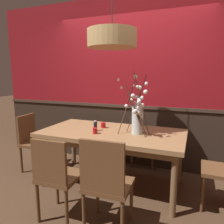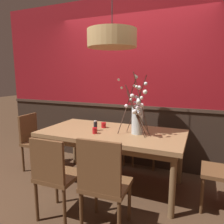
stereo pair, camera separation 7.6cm
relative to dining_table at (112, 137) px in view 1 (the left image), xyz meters
name	(u,v)px [view 1 (the left image)]	position (x,y,z in m)	size (l,w,h in m)	color
ground_plane	(112,184)	(0.00, 0.00, -0.69)	(24.00, 24.00, 0.00)	#4C3321
back_wall	(130,84)	(0.00, 0.84, 0.69)	(5.12, 0.14, 2.79)	#2D2119
dining_table	(112,137)	(0.00, 0.00, 0.00)	(1.93, 0.99, 0.78)	#997047
chair_near_side_left	(56,174)	(-0.26, -0.92, -0.17)	(0.42, 0.41, 0.92)	brown
chair_head_west_end	(33,140)	(-1.36, -0.01, -0.19)	(0.45, 0.42, 0.91)	brown
chair_far_side_right	(145,135)	(0.27, 0.89, -0.18)	(0.42, 0.40, 0.90)	brown
chair_near_side_right	(106,181)	(0.29, -0.89, -0.15)	(0.47, 0.43, 0.97)	brown
chair_far_side_left	(117,131)	(-0.25, 0.90, -0.16)	(0.48, 0.41, 0.94)	brown
vase_with_blossoms	(137,117)	(0.35, 0.00, 0.31)	(0.52, 0.52, 0.80)	silver
candle_holder_nearer_center	(103,125)	(-0.19, 0.13, 0.12)	(0.07, 0.07, 0.08)	red
candle_holder_nearer_edge	(95,131)	(-0.16, -0.20, 0.13)	(0.07, 0.07, 0.08)	red
condiment_bottle	(95,126)	(-0.22, -0.06, 0.15)	(0.05, 0.05, 0.14)	black
pendant_lamp	(112,39)	(0.01, -0.02, 1.29)	(0.63, 0.63, 0.91)	tan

